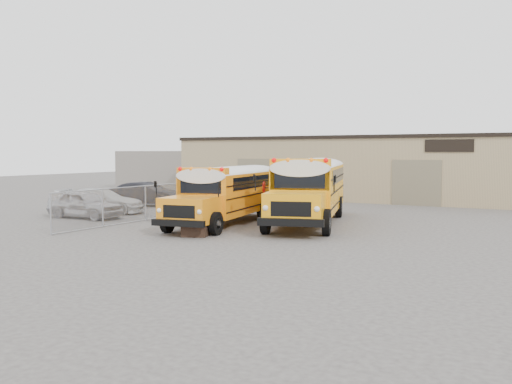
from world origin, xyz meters
The scene contains 10 objects.
ground centered at (0.00, 0.00, 0.00)m, with size 120.00×120.00×0.00m, color #44413E.
warehouse centered at (0.00, 19.99, 2.37)m, with size 30.20×10.20×4.67m.
chainlink_fence centered at (-6.00, 3.00, 0.90)m, with size 0.07×18.07×1.81m.
distant_building_left centered at (-22.00, 22.00, 1.80)m, with size 8.00×6.00×3.60m, color gray.
school_bus_left centered at (-2.90, 7.02, 1.65)m, with size 4.04×9.99×2.85m.
school_bus_right centered at (-0.48, 10.04, 1.88)m, with size 5.82×11.38×3.24m.
tarp_bundle centered at (-0.62, -3.16, 0.78)m, with size 1.27×1.21×1.52m.
car_silver centered at (-9.50, -0.72, 0.74)m, with size 1.74×4.33×1.48m, color #B1B1B6.
car_white centered at (-10.50, 1.46, 0.71)m, with size 1.99×4.90×1.42m, color silver.
car_dark centered at (-11.29, 6.25, 0.77)m, with size 1.64×4.70×1.55m, color black.
Camera 1 is at (13.15, -22.38, 3.49)m, focal length 40.00 mm.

